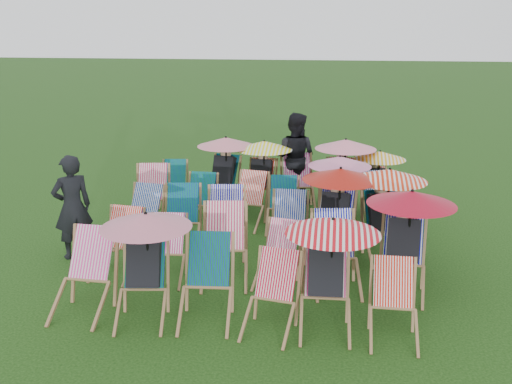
# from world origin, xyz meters

# --- Properties ---
(ground) EXTENTS (100.00, 100.00, 0.00)m
(ground) POSITION_xyz_m (0.00, 0.00, 0.00)
(ground) COLOR black
(ground) RESTS_ON ground
(deckchair_0) EXTENTS (0.70, 0.95, 1.00)m
(deckchair_0) POSITION_xyz_m (-1.88, -2.21, 0.50)
(deckchair_0) COLOR olive
(deckchair_0) RESTS_ON ground
(deckchair_1) EXTENTS (1.11, 1.19, 1.32)m
(deckchair_1) POSITION_xyz_m (-1.09, -2.23, 0.69)
(deckchair_1) COLOR olive
(deckchair_1) RESTS_ON ground
(deckchair_2) EXTENTS (0.73, 0.96, 0.99)m
(deckchair_2) POSITION_xyz_m (-0.32, -2.19, 0.49)
(deckchair_2) COLOR olive
(deckchair_2) RESTS_ON ground
(deckchair_3) EXTENTS (0.72, 0.91, 0.89)m
(deckchair_3) POSITION_xyz_m (0.48, -2.32, 0.44)
(deckchair_3) COLOR olive
(deckchair_3) RESTS_ON ground
(deckchair_4) EXTENTS (1.12, 1.18, 1.33)m
(deckchair_4) POSITION_xyz_m (1.13, -2.16, 0.70)
(deckchair_4) COLOR olive
(deckchair_4) RESTS_ON ground
(deckchair_5) EXTENTS (0.57, 0.80, 0.86)m
(deckchair_5) POSITION_xyz_m (1.89, -2.31, 0.43)
(deckchair_5) COLOR olive
(deckchair_5) RESTS_ON ground
(deckchair_6) EXTENTS (0.69, 0.90, 0.91)m
(deckchair_6) POSITION_xyz_m (-1.90, -1.05, 0.45)
(deckchair_6) COLOR olive
(deckchair_6) RESTS_ON ground
(deckchair_7) EXTENTS (0.63, 0.84, 0.86)m
(deckchair_7) POSITION_xyz_m (-1.16, -1.12, 0.43)
(deckchair_7) COLOR olive
(deckchair_7) RESTS_ON ground
(deckchair_8) EXTENTS (0.81, 1.04, 1.03)m
(deckchair_8) POSITION_xyz_m (-0.33, -1.04, 0.52)
(deckchair_8) COLOR olive
(deckchair_8) RESTS_ON ground
(deckchair_9) EXTENTS (0.70, 0.86, 0.83)m
(deckchair_9) POSITION_xyz_m (0.42, -1.05, 0.42)
(deckchair_9) COLOR olive
(deckchair_9) RESTS_ON ground
(deckchair_10) EXTENTS (0.80, 1.01, 1.00)m
(deckchair_10) POSITION_xyz_m (1.23, -1.08, 0.50)
(deckchair_10) COLOR olive
(deckchair_10) RESTS_ON ground
(deckchair_11) EXTENTS (1.17, 1.24, 1.39)m
(deckchair_11) POSITION_xyz_m (2.12, -1.06, 0.73)
(deckchair_11) COLOR olive
(deckchair_11) RESTS_ON ground
(deckchair_12) EXTENTS (0.73, 0.94, 0.93)m
(deckchair_12) POSITION_xyz_m (-1.96, 0.10, 0.47)
(deckchair_12) COLOR olive
(deckchair_12) RESTS_ON ground
(deckchair_13) EXTENTS (0.76, 0.97, 0.97)m
(deckchair_13) POSITION_xyz_m (-1.25, 0.07, 0.48)
(deckchair_13) COLOR olive
(deckchair_13) RESTS_ON ground
(deckchair_14) EXTENTS (0.77, 0.99, 0.99)m
(deckchair_14) POSITION_xyz_m (-0.50, -0.02, 0.50)
(deckchair_14) COLOR olive
(deckchair_14) RESTS_ON ground
(deckchair_15) EXTENTS (0.63, 0.88, 0.94)m
(deckchair_15) POSITION_xyz_m (0.49, 0.03, 0.47)
(deckchair_15) COLOR olive
(deckchair_15) RESTS_ON ground
(deckchair_16) EXTENTS (1.17, 1.25, 1.39)m
(deckchair_16) POSITION_xyz_m (1.19, 0.06, 0.73)
(deckchair_16) COLOR olive
(deckchair_16) RESTS_ON ground
(deckchair_17) EXTENTS (1.16, 1.26, 1.37)m
(deckchair_17) POSITION_xyz_m (1.97, 0.17, 0.72)
(deckchair_17) COLOR olive
(deckchair_17) RESTS_ON ground
(deckchair_18) EXTENTS (0.80, 1.01, 1.00)m
(deckchair_18) POSITION_xyz_m (-2.12, 1.19, 0.50)
(deckchair_18) COLOR olive
(deckchair_18) RESTS_ON ground
(deckchair_19) EXTENTS (0.62, 0.85, 0.90)m
(deckchair_19) POSITION_xyz_m (-1.22, 1.13, 0.45)
(deckchair_19) COLOR olive
(deckchair_19) RESTS_ON ground
(deckchair_20) EXTENTS (0.76, 0.94, 0.92)m
(deckchair_20) POSITION_xyz_m (-0.36, 1.27, 0.46)
(deckchair_20) COLOR olive
(deckchair_20) RESTS_ON ground
(deckchair_21) EXTENTS (0.62, 0.84, 0.89)m
(deckchair_21) POSITION_xyz_m (0.29, 1.13, 0.45)
(deckchair_21) COLOR olive
(deckchair_21) RESTS_ON ground
(deckchair_22) EXTENTS (1.09, 1.16, 1.30)m
(deckchair_22) POSITION_xyz_m (1.21, 1.27, 0.68)
(deckchair_22) COLOR olive
(deckchair_22) RESTS_ON ground
(deckchair_23) EXTENTS (0.84, 1.04, 1.01)m
(deckchair_23) POSITION_xyz_m (2.03, 1.18, 0.51)
(deckchair_23) COLOR olive
(deckchair_23) RESTS_ON ground
(deckchair_24) EXTENTS (0.65, 0.84, 0.84)m
(deckchair_24) POSITION_xyz_m (-2.02, 2.32, 0.42)
(deckchair_24) COLOR olive
(deckchair_24) RESTS_ON ground
(deckchair_25) EXTENTS (1.14, 1.21, 1.35)m
(deckchair_25) POSITION_xyz_m (-1.04, 2.43, 0.71)
(deckchair_25) COLOR olive
(deckchair_25) RESTS_ON ground
(deckchair_26) EXTENTS (1.10, 1.16, 1.31)m
(deckchair_26) POSITION_xyz_m (-0.27, 2.37, 0.69)
(deckchair_26) COLOR olive
(deckchair_26) RESTS_ON ground
(deckchair_27) EXTENTS (0.83, 1.04, 1.02)m
(deckchair_27) POSITION_xyz_m (0.47, 2.36, 0.51)
(deckchair_27) COLOR olive
(deckchair_27) RESTS_ON ground
(deckchair_28) EXTENTS (1.17, 1.22, 1.39)m
(deckchair_28) POSITION_xyz_m (1.30, 2.34, 0.73)
(deckchair_28) COLOR olive
(deckchair_28) RESTS_ON ground
(deckchair_29) EXTENTS (0.99, 1.06, 1.17)m
(deckchair_29) POSITION_xyz_m (1.98, 2.38, 0.62)
(deckchair_29) COLOR olive
(deckchair_29) RESTS_ON ground
(person_left) EXTENTS (0.70, 0.68, 1.63)m
(person_left) POSITION_xyz_m (-2.78, -0.54, 0.81)
(person_left) COLOR black
(person_left) RESTS_ON ground
(person_rear) EXTENTS (1.04, 0.91, 1.81)m
(person_rear) POSITION_xyz_m (0.36, 2.88, 0.91)
(person_rear) COLOR black
(person_rear) RESTS_ON ground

